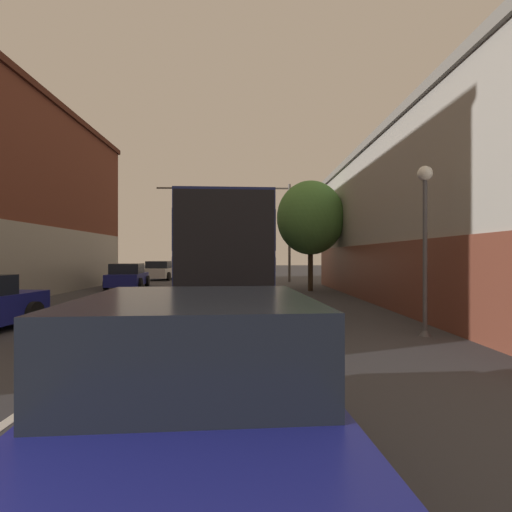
# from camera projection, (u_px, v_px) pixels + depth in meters

# --- Properties ---
(lane_center_line) EXTENTS (0.14, 43.28, 0.01)m
(lane_center_line) POSITION_uv_depth(u_px,v_px,m) (183.00, 300.00, 16.40)
(lane_center_line) COLOR silver
(lane_center_line) RESTS_ON ground_plane
(building_right_storefront) EXTENTS (6.64, 20.93, 6.54)m
(building_right_storefront) POSITION_uv_depth(u_px,v_px,m) (451.00, 217.00, 15.70)
(building_right_storefront) COLOR #9E998E
(building_right_storefront) RESTS_ON ground_plane
(bus) EXTENTS (3.36, 13.10, 3.55)m
(bus) POSITION_uv_depth(u_px,v_px,m) (226.00, 252.00, 16.34)
(bus) COLOR navy
(bus) RESTS_ON ground_plane
(hatchback_foreground) EXTENTS (2.38, 4.07, 1.50)m
(hatchback_foreground) POSITION_uv_depth(u_px,v_px,m) (196.00, 404.00, 2.98)
(hatchback_foreground) COLOR navy
(hatchback_foreground) RESTS_ON ground_plane
(parked_car_left_near) EXTENTS (2.32, 4.38, 1.41)m
(parked_car_left_near) POSITION_uv_depth(u_px,v_px,m) (128.00, 276.00, 22.90)
(parked_car_left_near) COLOR navy
(parked_car_left_near) RESTS_ON ground_plane
(parked_car_left_far) EXTENTS (2.31, 4.22, 1.44)m
(parked_car_left_far) POSITION_uv_depth(u_px,v_px,m) (161.00, 271.00, 31.11)
(parked_car_left_far) COLOR silver
(parked_car_left_far) RESTS_ON ground_plane
(traffic_signal_gantry) EXTENTS (9.43, 0.36, 6.92)m
(traffic_signal_gantry) POSITION_uv_depth(u_px,v_px,m) (246.00, 209.00, 28.08)
(traffic_signal_gantry) COLOR #514C47
(traffic_signal_gantry) RESTS_ON ground_plane
(street_lamp) EXTENTS (0.34, 0.34, 3.87)m
(street_lamp) POSITION_uv_depth(u_px,v_px,m) (425.00, 232.00, 9.06)
(street_lamp) COLOR #47474C
(street_lamp) RESTS_ON ground_plane
(street_tree_near) EXTENTS (3.53, 3.18, 5.79)m
(street_tree_near) POSITION_uv_depth(u_px,v_px,m) (310.00, 218.00, 20.95)
(street_tree_near) COLOR #3D2D1E
(street_tree_near) RESTS_ON ground_plane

